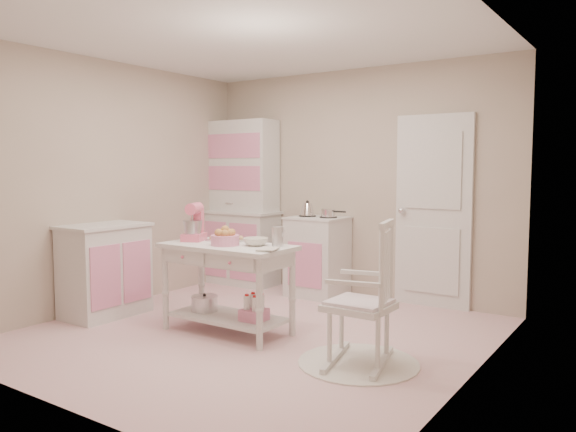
% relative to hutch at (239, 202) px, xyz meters
% --- Properties ---
extents(room_shell, '(3.84, 3.84, 2.62)m').
position_rel_hutch_xyz_m(room_shell, '(1.52, -1.66, 0.61)').
color(room_shell, pink).
rests_on(room_shell, ground).
extents(door, '(0.82, 0.05, 2.04)m').
position_rel_hutch_xyz_m(door, '(2.47, 0.21, -0.02)').
color(door, silver).
rests_on(door, ground).
extents(hutch, '(1.06, 0.50, 2.08)m').
position_rel_hutch_xyz_m(hutch, '(0.00, 0.00, 0.00)').
color(hutch, silver).
rests_on(hutch, ground).
extents(stove, '(0.62, 0.57, 0.92)m').
position_rel_hutch_xyz_m(stove, '(1.20, -0.05, -0.58)').
color(stove, silver).
rests_on(stove, ground).
extents(base_cabinet, '(0.54, 0.84, 0.92)m').
position_rel_hutch_xyz_m(base_cabinet, '(-0.11, -2.00, -0.58)').
color(base_cabinet, silver).
rests_on(base_cabinet, ground).
extents(lace_rug, '(0.92, 0.92, 0.01)m').
position_rel_hutch_xyz_m(lace_rug, '(2.64, -1.83, -1.03)').
color(lace_rug, white).
rests_on(lace_rug, ground).
extents(rocking_chair, '(0.64, 0.81, 1.10)m').
position_rel_hutch_xyz_m(rocking_chair, '(2.64, -1.83, -0.49)').
color(rocking_chair, silver).
rests_on(rocking_chair, ground).
extents(work_table, '(1.20, 0.60, 0.80)m').
position_rel_hutch_xyz_m(work_table, '(1.28, -1.75, -0.64)').
color(work_table, silver).
rests_on(work_table, ground).
extents(stand_mixer, '(0.30, 0.34, 0.34)m').
position_rel_hutch_xyz_m(stand_mixer, '(0.86, -1.73, -0.07)').
color(stand_mixer, '#F36688').
rests_on(stand_mixer, work_table).
extents(cookie_tray, '(0.34, 0.24, 0.02)m').
position_rel_hutch_xyz_m(cookie_tray, '(1.13, -1.57, -0.23)').
color(cookie_tray, silver).
rests_on(cookie_tray, work_table).
extents(bread_basket, '(0.25, 0.25, 0.09)m').
position_rel_hutch_xyz_m(bread_basket, '(1.30, -1.80, -0.19)').
color(bread_basket, pink).
rests_on(bread_basket, work_table).
extents(mixing_bowl, '(0.22, 0.22, 0.07)m').
position_rel_hutch_xyz_m(mixing_bowl, '(1.54, -1.67, -0.21)').
color(mixing_bowl, silver).
rests_on(mixing_bowl, work_table).
extents(metal_pitcher, '(0.10, 0.10, 0.17)m').
position_rel_hutch_xyz_m(metal_pitcher, '(1.72, -1.59, -0.16)').
color(metal_pitcher, silver).
rests_on(metal_pitcher, work_table).
extents(recipe_book, '(0.21, 0.24, 0.02)m').
position_rel_hutch_xyz_m(recipe_book, '(1.73, -1.87, -0.23)').
color(recipe_book, silver).
rests_on(recipe_book, work_table).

